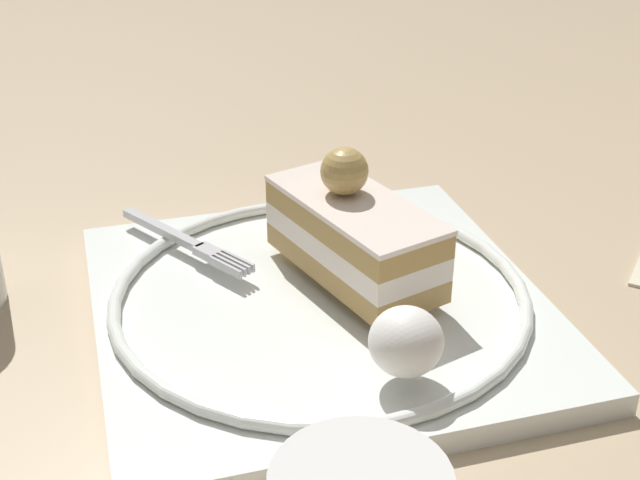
% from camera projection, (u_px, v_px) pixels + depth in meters
% --- Properties ---
extents(ground_plane, '(2.40, 2.40, 0.00)m').
position_uv_depth(ground_plane, '(388.00, 332.00, 0.48)').
color(ground_plane, tan).
extents(dessert_plate, '(0.29, 0.29, 0.02)m').
position_uv_depth(dessert_plate, '(320.00, 305.00, 0.49)').
color(dessert_plate, white).
rests_on(dessert_plate, ground_plane).
extents(cake_slice, '(0.11, 0.05, 0.07)m').
position_uv_depth(cake_slice, '(358.00, 231.00, 0.49)').
color(cake_slice, tan).
rests_on(cake_slice, dessert_plate).
extents(whipped_cream_dollop, '(0.04, 0.04, 0.03)m').
position_uv_depth(whipped_cream_dollop, '(406.00, 341.00, 0.41)').
color(whipped_cream_dollop, white).
rests_on(whipped_cream_dollop, dessert_plate).
extents(fork, '(0.11, 0.04, 0.00)m').
position_uv_depth(fork, '(188.00, 242.00, 0.52)').
color(fork, silver).
rests_on(fork, dessert_plate).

